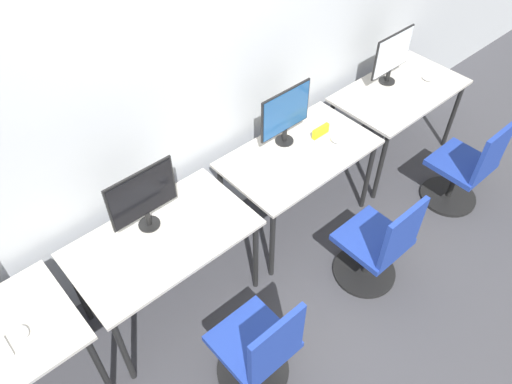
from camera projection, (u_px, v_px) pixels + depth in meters
The scene contains 19 objects.
ground_plane at pixel (268, 283), 3.81m from camera, with size 20.00×20.00×0.00m, color #3D3D42.
wall_back at pixel (187, 82), 3.22m from camera, with size 12.00×0.05×2.80m.
mouse_far_left at pixel (23, 332), 2.69m from camera, with size 0.06×0.09×0.03m.
desk_left at pixel (164, 245), 3.22m from camera, with size 1.18×0.68×0.75m.
monitor_left at pixel (143, 197), 3.05m from camera, with size 0.47×0.14×0.46m.
keyboard_left at pixel (175, 250), 3.08m from camera, with size 0.42×0.13×0.02m.
mouse_left at pixel (215, 228), 3.20m from camera, with size 0.06×0.09×0.03m.
office_chair_left at pixel (259, 352), 3.04m from camera, with size 0.48×0.48×0.88m.
desk_right at pixel (299, 160), 3.79m from camera, with size 1.18×0.68×0.75m.
monitor_right at pixel (286, 114), 3.63m from camera, with size 0.47×0.14×0.46m.
keyboard_right at pixel (308, 157), 3.68m from camera, with size 0.42×0.13×0.02m.
mouse_right at pixel (336, 140), 3.80m from camera, with size 0.06×0.09×0.03m.
office_chair_right at pixel (377, 248), 3.59m from camera, with size 0.48×0.48×0.88m.
desk_far_right at pixel (399, 97), 4.36m from camera, with size 1.18×0.68×0.75m.
monitor_far_right at pixel (392, 55), 4.20m from camera, with size 0.47×0.14×0.46m.
keyboard_far_right at pixel (410, 93), 4.25m from camera, with size 0.42×0.13×0.02m.
mouse_far_right at pixel (427, 79), 4.39m from camera, with size 0.06×0.09×0.03m.
office_chair_far_right at pixel (464, 172), 4.15m from camera, with size 0.48×0.48×0.88m.
placard_right at pixel (321, 131), 3.84m from camera, with size 0.16×0.03×0.08m.
Camera 1 is at (-1.49, -1.55, 3.22)m, focal length 35.00 mm.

